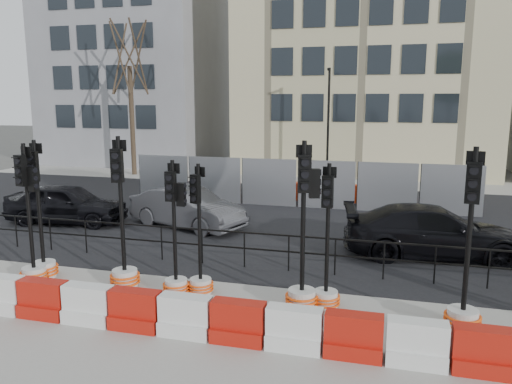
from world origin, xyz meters
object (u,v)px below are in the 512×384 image
(traffic_signal_h, at_px, (464,295))
(traffic_signal_a, at_px, (42,251))
(traffic_signal_d, at_px, (176,264))
(car_a, at_px, (67,204))
(car_c, at_px, (433,232))

(traffic_signal_h, bearing_deg, traffic_signal_a, -171.89)
(traffic_signal_a, bearing_deg, traffic_signal_h, -10.10)
(traffic_signal_a, relative_size, traffic_signal_d, 1.11)
(car_a, bearing_deg, traffic_signal_h, -119.26)
(traffic_signal_a, relative_size, car_c, 0.66)
(traffic_signal_d, bearing_deg, traffic_signal_h, -0.07)
(car_c, bearing_deg, traffic_signal_a, 106.64)
(traffic_signal_h, distance_m, car_c, 4.79)
(traffic_signal_a, relative_size, traffic_signal_h, 0.97)
(traffic_signal_a, height_order, car_c, traffic_signal_a)
(traffic_signal_d, xyz_separation_m, traffic_signal_h, (6.12, -0.22, -0.00))
(traffic_signal_h, bearing_deg, car_a, 167.23)
(traffic_signal_d, height_order, traffic_signal_h, traffic_signal_h)
(traffic_signal_h, bearing_deg, traffic_signal_d, -171.65)
(traffic_signal_h, relative_size, car_a, 0.81)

